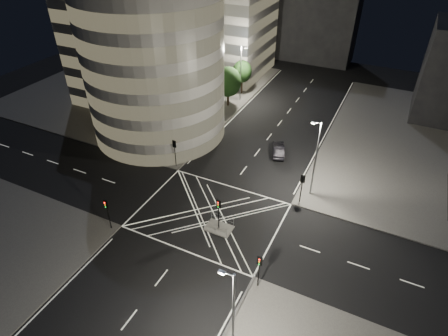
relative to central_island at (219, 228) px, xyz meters
The scene contains 24 objects.
ground 2.50m from the central_island, 143.13° to the left, with size 120.00×120.00×0.00m, color black.
sidewalk_far_left 42.11m from the central_island, 137.41° to the left, with size 42.00×42.00×0.15m, color #4C4A47.
central_island is the anchor object (origin of this frame).
office_tower_curved 32.93m from the central_island, 138.33° to the left, with size 30.00×29.00×27.20m.
office_block_rear 50.90m from the central_island, 118.89° to the left, with size 24.00×16.00×22.00m, color #9C9993.
building_far_end 60.46m from the central_island, 95.76° to the left, with size 18.00×8.00×18.00m, color black.
tree_a 16.88m from the central_island, 139.97° to the left, with size 4.63×4.63×6.91m.
tree_b 21.34m from the central_island, 127.15° to the left, with size 5.17×5.17×8.08m.
tree_c 26.10m from the central_island, 119.05° to the left, with size 4.03×4.03×6.59m.
tree_d 31.44m from the central_island, 113.68° to the left, with size 4.54×4.54×7.04m.
tree_e 36.95m from the central_island, 109.92° to the left, with size 3.58×3.58×6.31m.
traffic_signal_fl 13.91m from the central_island, 142.46° to the left, with size 0.55×0.22×4.00m.
traffic_signal_nl 12.36m from the central_island, 153.86° to the right, with size 0.55×0.22×4.00m.
traffic_signal_fr 11.10m from the central_island, 50.67° to the left, with size 0.55×0.22×4.00m.
traffic_signal_nr 9.08m from the central_island, 37.93° to the right, with size 0.55×0.22×4.00m.
traffic_signal_island 2.84m from the central_island, ahead, with size 0.55×0.22×4.00m.
street_lamp_left_near 18.52m from the central_island, 130.27° to the left, with size 1.25×0.25×10.00m.
street_lamp_left_far 33.95m from the central_island, 109.95° to the left, with size 1.25×0.25×10.00m.
street_lamp_right_far 13.98m from the central_island, 54.70° to the left, with size 1.25×0.25×10.00m.
street_lamp_right_near 15.54m from the central_island, 59.25° to the right, with size 1.25×0.25×10.00m.
railing_near_right 12.39m from the central_island, 59.39° to the right, with size 0.06×11.70×1.10m, color slate.
railing_island_south 1.10m from the central_island, 90.00° to the right, with size 2.80×0.06×1.10m, color slate.
railing_island_north 1.10m from the central_island, 90.00° to the left, with size 2.80×0.06×1.10m, color slate.
sedan 17.51m from the central_island, 87.20° to the left, with size 1.60×4.58×1.51m, color black.
Camera 1 is at (15.82, -28.44, 29.78)m, focal length 30.00 mm.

